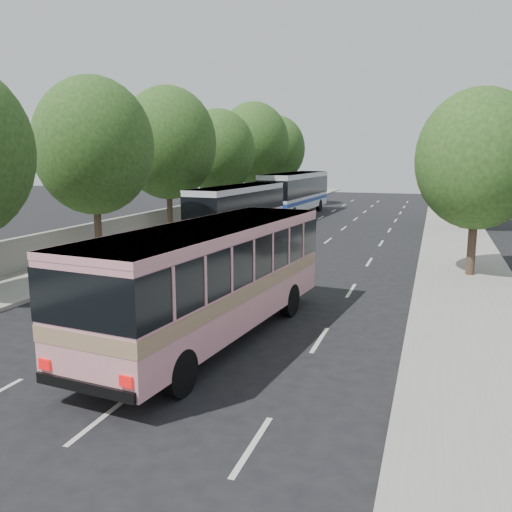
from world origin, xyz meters
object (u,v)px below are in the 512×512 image
at_px(tour_coach_front, 238,206).
at_px(white_pickup, 242,226).
at_px(pink_bus, 212,270).
at_px(pink_taxi, 290,237).
at_px(tour_coach_rear, 295,190).

bearing_deg(tour_coach_front, white_pickup, -50.00).
bearing_deg(tour_coach_front, pink_bus, -67.37).
relative_size(pink_taxi, tour_coach_rear, 0.36).
distance_m(pink_taxi, white_pickup, 5.70).
xyz_separation_m(tour_coach_front, tour_coach_rear, (0.57, 12.83, 0.27)).
relative_size(pink_bus, tour_coach_rear, 0.86).
bearing_deg(pink_bus, pink_taxi, 102.86).
height_order(white_pickup, tour_coach_rear, tour_coach_rear).
bearing_deg(white_pickup, pink_bus, -73.41).
distance_m(pink_bus, white_pickup, 19.67).
bearing_deg(pink_taxi, tour_coach_rear, 96.05).
height_order(pink_taxi, white_pickup, pink_taxi).
xyz_separation_m(pink_taxi, tour_coach_front, (-4.71, 4.72, 1.17)).
height_order(pink_bus, white_pickup, pink_bus).
xyz_separation_m(pink_bus, tour_coach_front, (-6.37, 19.55, -0.12)).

